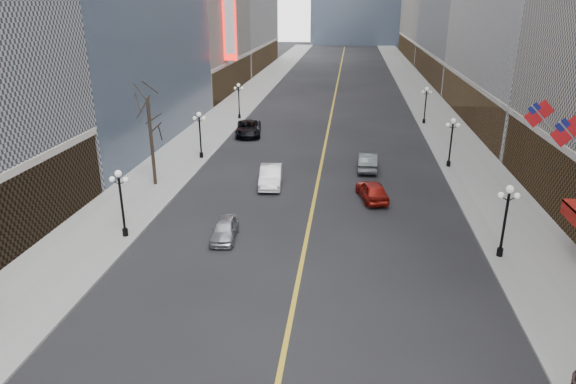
% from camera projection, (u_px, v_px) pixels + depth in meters
% --- Properties ---
extents(sidewalk_east, '(6.00, 230.00, 0.15)m').
position_uv_depth(sidewalk_east, '(437.00, 117.00, 67.94)').
color(sidewalk_east, gray).
rests_on(sidewalk_east, ground).
extents(sidewalk_west, '(6.00, 230.00, 0.15)m').
position_uv_depth(sidewalk_west, '(230.00, 112.00, 71.08)').
color(sidewalk_west, gray).
rests_on(sidewalk_west, ground).
extents(lane_line, '(0.25, 200.00, 0.02)m').
position_uv_depth(lane_line, '(334.00, 102.00, 78.83)').
color(lane_line, gold).
rests_on(lane_line, ground).
extents(streetlamp_east_1, '(1.26, 0.44, 4.52)m').
position_uv_depth(streetlamp_east_1, '(506.00, 214.00, 30.00)').
color(streetlamp_east_1, black).
rests_on(streetlamp_east_1, sidewalk_east).
extents(streetlamp_east_2, '(1.26, 0.44, 4.52)m').
position_uv_depth(streetlamp_east_2, '(452.00, 137.00, 46.74)').
color(streetlamp_east_2, black).
rests_on(streetlamp_east_2, sidewalk_east).
extents(streetlamp_east_3, '(1.26, 0.44, 4.52)m').
position_uv_depth(streetlamp_east_3, '(426.00, 101.00, 63.48)').
color(streetlamp_east_3, black).
rests_on(streetlamp_east_3, sidewalk_east).
extents(streetlamp_west_1, '(1.26, 0.44, 4.52)m').
position_uv_depth(streetlamp_west_1, '(121.00, 197.00, 32.65)').
color(streetlamp_west_1, black).
rests_on(streetlamp_west_1, sidewalk_west).
extents(streetlamp_west_2, '(1.26, 0.44, 4.52)m').
position_uv_depth(streetlamp_west_2, '(200.00, 130.00, 49.38)').
color(streetlamp_west_2, black).
rests_on(streetlamp_west_2, sidewalk_west).
extents(streetlamp_west_3, '(1.26, 0.44, 4.52)m').
position_uv_depth(streetlamp_west_3, '(239.00, 97.00, 66.12)').
color(streetlamp_west_3, black).
rests_on(streetlamp_west_3, sidewalk_west).
extents(flag_4, '(2.87, 0.12, 2.87)m').
position_uv_depth(flag_4, '(570.00, 134.00, 29.93)').
color(flag_4, '#B2B2B7').
rests_on(flag_4, ground).
extents(flag_5, '(2.87, 0.12, 2.87)m').
position_uv_depth(flag_5, '(541.00, 116.00, 34.58)').
color(flag_5, '#B2B2B7').
rests_on(flag_5, ground).
extents(theatre_marquee, '(2.00, 0.55, 12.00)m').
position_uv_depth(theatre_marquee, '(230.00, 19.00, 76.41)').
color(theatre_marquee, red).
rests_on(theatre_marquee, ground).
extents(tree_west_far, '(3.60, 3.60, 7.92)m').
position_uv_depth(tree_west_far, '(149.00, 112.00, 40.97)').
color(tree_west_far, '#2D231C').
rests_on(tree_west_far, sidewalk_west).
extents(car_nb_near, '(1.85, 3.99, 1.32)m').
position_uv_depth(car_nb_near, '(225.00, 229.00, 33.35)').
color(car_nb_near, '#9A9CA1').
rests_on(car_nb_near, ground).
extents(car_nb_mid, '(2.21, 5.14, 1.65)m').
position_uv_depth(car_nb_mid, '(271.00, 176.00, 42.90)').
color(car_nb_mid, white).
rests_on(car_nb_mid, ground).
extents(car_nb_far, '(3.63, 6.32, 1.66)m').
position_uv_depth(car_nb_far, '(248.00, 128.00, 58.92)').
color(car_nb_far, black).
rests_on(car_nb_far, ground).
extents(car_sb_mid, '(2.78, 4.79, 1.53)m').
position_uv_depth(car_sb_mid, '(372.00, 190.00, 39.85)').
color(car_sb_mid, maroon).
rests_on(car_sb_mid, ground).
extents(car_sb_far, '(1.83, 4.87, 1.59)m').
position_uv_depth(car_sb_far, '(368.00, 161.00, 46.98)').
color(car_sb_far, '#53595B').
rests_on(car_sb_far, ground).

